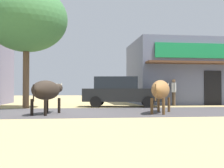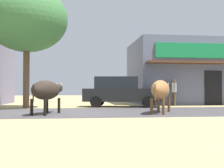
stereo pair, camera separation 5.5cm
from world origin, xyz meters
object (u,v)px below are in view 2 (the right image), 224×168
cow_far_dark (161,90)px  pedestrian_by_shop (174,90)px  parked_hatchback_car (121,91)px  roadside_tree (27,20)px  cow_near_brown (47,90)px

cow_far_dark → pedestrian_by_shop: 5.64m
pedestrian_by_shop → cow_far_dark: bearing=-114.7°
cow_far_dark → parked_hatchback_car: bearing=101.9°
roadside_tree → parked_hatchback_car: (4.96, 0.50, -3.70)m
parked_hatchback_car → pedestrian_by_shop: bearing=11.9°
roadside_tree → cow_far_dark: (5.89, -3.93, -3.62)m
cow_near_brown → cow_far_dark: bearing=-0.4°
roadside_tree → cow_near_brown: size_ratio=2.43×
parked_hatchback_car → cow_near_brown: size_ratio=1.73×
roadside_tree → cow_near_brown: roadside_tree is taller
roadside_tree → pedestrian_by_shop: size_ratio=3.97×
parked_hatchback_car → pedestrian_by_shop: (3.29, 0.69, 0.08)m
parked_hatchback_car → cow_far_dark: size_ratio=1.65×
pedestrian_by_shop → roadside_tree: bearing=-171.8°
parked_hatchback_car → cow_near_brown: bearing=-128.7°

